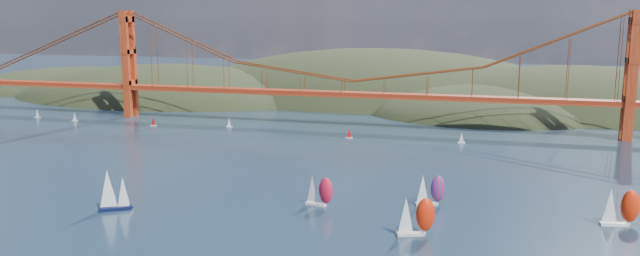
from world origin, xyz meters
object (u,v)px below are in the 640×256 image
object	(u,v)px
racer_2	(620,207)
racer_rwb	(430,189)
racer_0	(319,190)
sloop_navy	(112,190)
racer_1	(415,216)

from	to	relation	value
racer_2	racer_rwb	size ratio (longest dim) A/B	1.11
racer_0	racer_rwb	xyz separation A→B (m)	(30.20, 8.82, 0.08)
sloop_navy	racer_1	bearing A→B (deg)	-28.86
racer_0	racer_1	world-z (taller)	racer_1
racer_0	sloop_navy	bearing A→B (deg)	-149.07
racer_rwb	sloop_navy	bearing A→B (deg)	178.85
racer_0	racer_1	bearing A→B (deg)	-18.83
racer_1	racer_rwb	xyz separation A→B (m)	(1.14, 25.76, -0.47)
sloop_navy	racer_rwb	world-z (taller)	sloop_navy
racer_1	racer_2	size ratio (longest dim) A/B	0.99
racer_0	racer_2	distance (m)	78.55
racer_0	racer_rwb	distance (m)	31.46
racer_0	racer_rwb	world-z (taller)	racer_rwb
sloop_navy	racer_1	world-z (taller)	sloop_navy
racer_0	racer_rwb	bearing A→B (deg)	27.70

